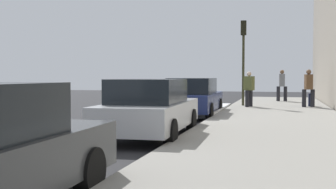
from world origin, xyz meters
name	(u,v)px	position (x,y,z in m)	size (l,w,h in m)	color
ground_plane	(190,117)	(0.00, 0.00, 0.00)	(56.00, 56.00, 0.00)	#28282B
sidewalk	(278,117)	(0.00, -3.30, 0.07)	(28.00, 4.60, 0.15)	gray
lane_stripe_centre	(113,115)	(0.00, 3.20, 0.00)	(28.00, 0.14, 0.01)	gold
snow_bank_curb	(217,110)	(2.43, -0.70, 0.11)	(5.71, 0.56, 0.22)	white
parked_car_silver	(150,108)	(-5.54, -0.10, 0.76)	(4.61, 2.04, 1.51)	black
parked_car_navy	(193,97)	(0.39, -0.05, 0.76)	(4.77, 1.99, 1.51)	black
pedestrian_olive_coat	(249,88)	(4.15, -1.96, 1.03)	(0.52, 0.52, 1.65)	black
pedestrian_brown_coat	(308,87)	(4.65, -4.65, 1.08)	(0.52, 0.57, 1.75)	black
pedestrian_grey_coat	(282,84)	(9.12, -3.48, 1.11)	(0.50, 0.59, 1.80)	black
traffic_light_pole	(243,48)	(4.99, -1.62, 2.97)	(0.35, 0.26, 4.15)	#2D2D19
rolling_suitcase	(311,100)	(5.15, -4.80, 0.46)	(0.34, 0.22, 0.98)	#191E38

